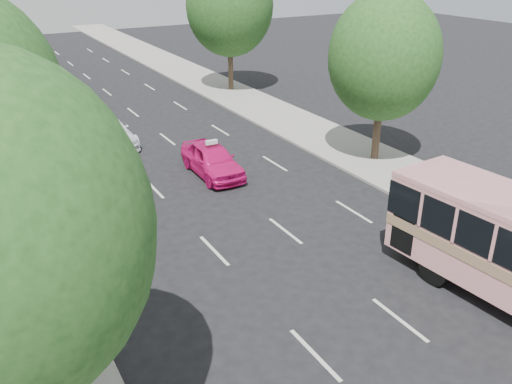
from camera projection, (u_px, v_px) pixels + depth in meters
ground at (328, 294)px, 16.35m from camera, size 120.00×120.00×0.00m
sidewalk_right at (252, 103)px, 35.98m from camera, size 4.00×90.00×0.12m
tree_right_near at (387, 52)px, 24.43m from camera, size 5.10×5.10×7.95m
tree_right_far at (231, 2)px, 36.86m from camera, size 6.00×6.00×9.35m
pink_taxi at (212, 159)px, 24.61m from camera, size 1.85×4.36×1.47m
white_pickup at (108, 131)px, 28.42m from camera, size 2.38×5.01×1.41m
tour_coach_front at (1, 92)px, 30.34m from camera, size 3.52×11.87×3.50m
tour_coach_rear at (1, 44)px, 43.52m from camera, size 3.12×13.62×4.06m
taxi_roof_sign at (211, 142)px, 24.27m from camera, size 0.55×0.19×0.18m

